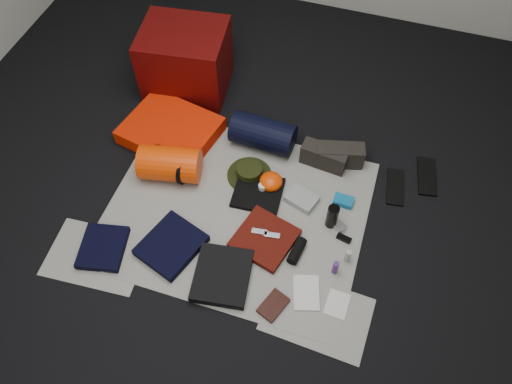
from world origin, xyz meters
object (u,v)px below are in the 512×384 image
(navy_duffel, at_px, (263,134))
(sleeping_pad, at_px, (171,130))
(water_bottle, at_px, (332,216))
(paperback_book, at_px, (273,305))
(stuff_sack, at_px, (170,164))
(compact_camera, at_px, (338,226))
(red_cabinet, at_px, (186,60))

(navy_duffel, bearing_deg, sleeping_pad, -166.40)
(water_bottle, height_order, paperback_book, water_bottle)
(water_bottle, bearing_deg, sleeping_pad, 163.51)
(sleeping_pad, relative_size, stuff_sack, 1.55)
(water_bottle, bearing_deg, navy_duffel, 140.83)
(stuff_sack, bearing_deg, compact_camera, -3.06)
(sleeping_pad, height_order, stuff_sack, stuff_sack)
(stuff_sack, relative_size, navy_duffel, 0.91)
(stuff_sack, relative_size, compact_camera, 4.35)
(navy_duffel, bearing_deg, stuff_sack, -136.16)
(stuff_sack, xyz_separation_m, compact_camera, (1.14, -0.06, -0.10))
(navy_duffel, relative_size, compact_camera, 4.77)
(stuff_sack, bearing_deg, paperback_book, -36.75)
(sleeping_pad, bearing_deg, water_bottle, -16.49)
(sleeping_pad, relative_size, water_bottle, 3.36)
(sleeping_pad, bearing_deg, paperback_book, -43.48)
(stuff_sack, height_order, water_bottle, stuff_sack)
(sleeping_pad, bearing_deg, stuff_sack, -66.34)
(sleeping_pad, bearing_deg, compact_camera, -16.25)
(water_bottle, height_order, compact_camera, water_bottle)
(red_cabinet, relative_size, paperback_book, 3.39)
(stuff_sack, bearing_deg, water_bottle, -2.73)
(red_cabinet, xyz_separation_m, paperback_book, (1.12, -1.50, -0.23))
(sleeping_pad, height_order, navy_duffel, navy_duffel)
(stuff_sack, xyz_separation_m, water_bottle, (1.09, -0.05, -0.02))
(sleeping_pad, xyz_separation_m, stuff_sack, (0.14, -0.31, 0.06))
(red_cabinet, xyz_separation_m, stuff_sack, (0.21, -0.82, -0.12))
(stuff_sack, bearing_deg, navy_duffel, 41.03)
(paperback_book, bearing_deg, stuff_sack, 164.60)
(navy_duffel, distance_m, paperback_book, 1.19)
(stuff_sack, distance_m, water_bottle, 1.09)
(sleeping_pad, distance_m, paperback_book, 1.44)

